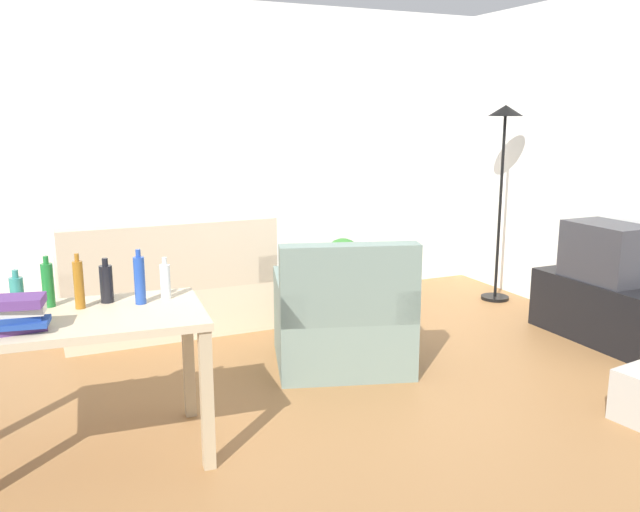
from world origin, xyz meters
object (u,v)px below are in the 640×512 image
at_px(armchair, 343,321).
at_px(bottle_amber, 79,284).
at_px(couch, 168,293).
at_px(bottle_green, 48,284).
at_px(bottle_dark, 106,283).
at_px(tv_stand, 601,310).
at_px(desk, 81,336).
at_px(potted_plant, 343,263).
at_px(tv, 607,252).
at_px(torchiere_lamp, 503,150).
at_px(bottle_blue, 140,280).
at_px(bottle_tall, 17,293).
at_px(book_stack, 18,314).
at_px(bottle_clear, 165,281).

height_order(armchair, bottle_amber, bottle_amber).
height_order(couch, bottle_green, bottle_green).
bearing_deg(bottle_dark, armchair, 15.03).
xyz_separation_m(tv_stand, desk, (-3.81, -0.27, 0.41)).
height_order(potted_plant, bottle_amber, bottle_amber).
bearing_deg(bottle_amber, tv, 2.29).
bearing_deg(desk, torchiere_lamp, 26.61).
bearing_deg(armchair, bottle_green, 28.82).
distance_m(potted_plant, bottle_blue, 3.13).
xyz_separation_m(bottle_tall, book_stack, (0.01, -0.37, -0.01)).
height_order(torchiere_lamp, bottle_amber, torchiere_lamp).
distance_m(armchair, bottle_blue, 1.62).
height_order(tv, torchiere_lamp, torchiere_lamp).
distance_m(desk, bottle_dark, 0.32).
height_order(potted_plant, book_stack, book_stack).
bearing_deg(book_stack, bottle_green, 69.51).
bearing_deg(book_stack, bottle_dark, 38.79).
xyz_separation_m(bottle_green, bottle_amber, (0.14, -0.10, 0.01)).
xyz_separation_m(desk, bottle_clear, (0.45, 0.12, 0.21)).
distance_m(torchiere_lamp, bottle_amber, 4.08).
bearing_deg(tv, bottle_amber, 92.29).
distance_m(tv_stand, desk, 3.84).
bearing_deg(couch, bottle_dark, 69.79).
bearing_deg(tv, bottle_clear, 92.57).
distance_m(desk, potted_plant, 3.38).
height_order(bottle_tall, bottle_dark, bottle_dark).
distance_m(tv_stand, bottle_dark, 3.71).
relative_size(bottle_clear, book_stack, 0.82).
height_order(torchiere_lamp, bottle_blue, torchiere_lamp).
bearing_deg(bottle_tall, bottle_green, 0.89).
bearing_deg(bottle_amber, potted_plant, 39.85).
bearing_deg(potted_plant, bottle_tall, -144.44).
height_order(tv_stand, book_stack, book_stack).
distance_m(tv, bottle_tall, 4.09).
distance_m(tv, book_stack, 4.11).
distance_m(bottle_blue, book_stack, 0.63).
relative_size(bottle_tall, bottle_dark, 0.88).
distance_m(bottle_dark, bottle_blue, 0.19).
height_order(armchair, bottle_blue, bottle_blue).
bearing_deg(bottle_tall, couch, 57.88).
bearing_deg(bottle_blue, couch, 75.26).
height_order(bottle_dark, bottle_clear, bottle_dark).
bearing_deg(bottle_blue, tv_stand, 3.12).
bearing_deg(book_stack, potted_plant, 40.36).
distance_m(potted_plant, bottle_tall, 3.48).
relative_size(armchair, bottle_green, 4.18).
relative_size(potted_plant, bottle_dark, 2.42).
bearing_deg(bottle_blue, armchair, 20.19).
distance_m(couch, bottle_tall, 2.07).
distance_m(couch, bottle_clear, 1.90).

